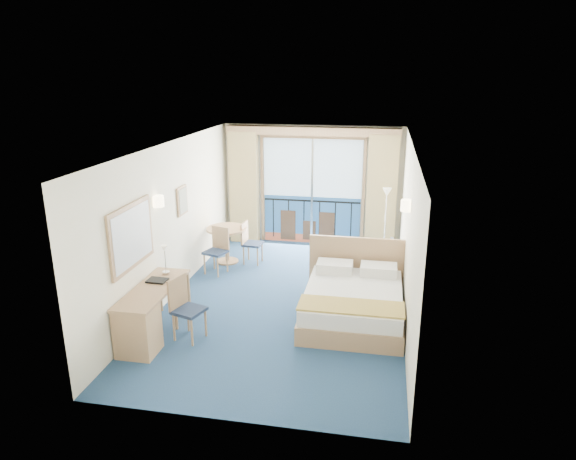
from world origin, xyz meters
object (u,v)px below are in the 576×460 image
object	(u,v)px
armchair	(377,259)
table_chair_b	(218,247)
table_chair_a	(249,240)
desk	(141,322)
round_table	(227,236)
bed	(353,301)
floor_lamp	(386,205)
desk_chair	(184,304)
nightstand	(391,275)

from	to	relation	value
armchair	table_chair_b	bearing A→B (deg)	-6.61
table_chair_a	desk	bearing A→B (deg)	174.75
armchair	table_chair_a	xyz separation A→B (m)	(-2.61, 0.30, 0.13)
round_table	table_chair_b	bearing A→B (deg)	-91.26
bed	table_chair_b	bearing A→B (deg)	151.21
desk	floor_lamp	bearing A→B (deg)	53.96
bed	armchair	size ratio (longest dim) A/B	2.58
armchair	desk_chair	size ratio (longest dim) A/B	0.83
armchair	desk	xyz separation A→B (m)	(-3.24, -3.34, 0.06)
nightstand	round_table	xyz separation A→B (m)	(-3.34, 0.73, 0.32)
floor_lamp	table_chair_a	size ratio (longest dim) A/B	1.71
bed	table_chair_b	world-z (taller)	bed
table_chair_a	bed	bearing A→B (deg)	-128.49
bed	nightstand	bearing A→B (deg)	66.14
round_table	table_chair_a	bearing A→B (deg)	6.44
armchair	desk	world-z (taller)	desk
table_chair_b	nightstand	bearing A→B (deg)	14.85
round_table	table_chair_a	xyz separation A→B (m)	(0.46, 0.05, -0.08)
nightstand	armchair	xyz separation A→B (m)	(-0.27, 0.48, 0.11)
table_chair_a	table_chair_b	world-z (taller)	table_chair_b
round_table	armchair	bearing A→B (deg)	-4.66
bed	round_table	size ratio (longest dim) A/B	2.45
bed	desk	distance (m)	3.28
bed	table_chair_a	size ratio (longest dim) A/B	2.34
nightstand	round_table	size ratio (longest dim) A/B	0.59
bed	table_chair_a	world-z (taller)	bed
bed	nightstand	xyz separation A→B (m)	(0.59, 1.34, -0.06)
floor_lamp	desk_chair	size ratio (longest dim) A/B	1.56
desk	table_chair_b	xyz separation A→B (m)	(0.15, 3.03, 0.09)
bed	desk	size ratio (longest dim) A/B	1.25
desk_chair	round_table	bearing A→B (deg)	23.13
nightstand	desk_chair	size ratio (longest dim) A/B	0.51
desk_chair	nightstand	bearing A→B (deg)	-33.93
table_chair_b	table_chair_a	bearing A→B (deg)	69.92
nightstand	armchair	size ratio (longest dim) A/B	0.62
desk_chair	table_chair_b	size ratio (longest dim) A/B	1.04
floor_lamp	table_chair_b	xyz separation A→B (m)	(-3.22, -1.60, -0.61)
nightstand	floor_lamp	distance (m)	1.99
desk_chair	table_chair_a	xyz separation A→B (m)	(0.14, 3.21, -0.05)
armchair	table_chair_a	size ratio (longest dim) A/B	0.91
armchair	desk_chair	xyz separation A→B (m)	(-2.75, -2.91, 0.18)
armchair	desk_chair	world-z (taller)	desk_chair
floor_lamp	round_table	distance (m)	3.42
round_table	table_chair_b	world-z (taller)	table_chair_b
desk	round_table	distance (m)	3.60
nightstand	table_chair_a	bearing A→B (deg)	164.73
desk	round_table	xyz separation A→B (m)	(0.16, 3.59, 0.14)
round_table	desk	bearing A→B (deg)	-92.57
bed	desk_chair	xyz separation A→B (m)	(-2.43, -1.08, 0.24)
nightstand	floor_lamp	world-z (taller)	floor_lamp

